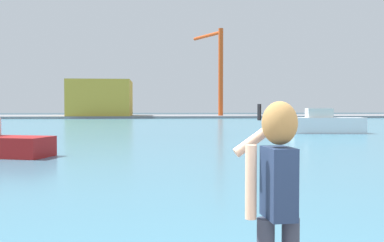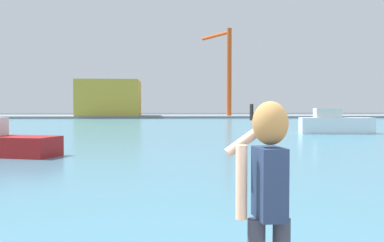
{
  "view_description": "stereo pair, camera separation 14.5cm",
  "coord_description": "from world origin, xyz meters",
  "px_view_note": "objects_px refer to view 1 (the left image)",
  "views": [
    {
      "loc": [
        -1.13,
        -2.64,
        2.34
      ],
      "look_at": [
        -0.54,
        4.27,
        2.11
      ],
      "focal_mm": 40.55,
      "sensor_mm": 36.0,
      "label": 1
    },
    {
      "loc": [
        -0.98,
        -2.65,
        2.34
      ],
      "look_at": [
        -0.54,
        4.27,
        2.11
      ],
      "focal_mm": 40.55,
      "sensor_mm": 36.0,
      "label": 2
    }
  ],
  "objects_px": {
    "person_photographer": "(277,187)",
    "port_crane": "(218,64)",
    "warehouse_left": "(101,98)",
    "boat_moored_2": "(327,124)"
  },
  "relations": [
    {
      "from": "boat_moored_2",
      "to": "warehouse_left",
      "type": "relative_size",
      "value": 0.51
    },
    {
      "from": "person_photographer",
      "to": "warehouse_left",
      "type": "relative_size",
      "value": 0.14
    },
    {
      "from": "port_crane",
      "to": "person_photographer",
      "type": "bearing_deg",
      "value": -97.99
    },
    {
      "from": "boat_moored_2",
      "to": "port_crane",
      "type": "bearing_deg",
      "value": 99.16
    },
    {
      "from": "person_photographer",
      "to": "warehouse_left",
      "type": "xyz_separation_m",
      "value": [
        -12.06,
        87.75,
        2.39
      ]
    },
    {
      "from": "boat_moored_2",
      "to": "port_crane",
      "type": "xyz_separation_m",
      "value": [
        -1.6,
        54.78,
        10.58
      ]
    },
    {
      "from": "person_photographer",
      "to": "boat_moored_2",
      "type": "distance_m",
      "value": 36.02
    },
    {
      "from": "person_photographer",
      "to": "boat_moored_2",
      "type": "relative_size",
      "value": 0.28
    },
    {
      "from": "warehouse_left",
      "to": "port_crane",
      "type": "relative_size",
      "value": 0.68
    },
    {
      "from": "person_photographer",
      "to": "port_crane",
      "type": "xyz_separation_m",
      "value": [
        12.35,
        87.98,
        9.72
      ]
    }
  ]
}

